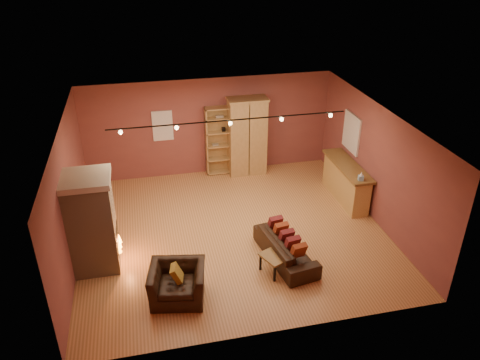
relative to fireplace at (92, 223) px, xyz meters
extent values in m
plane|color=#A96E3C|center=(3.04, 0.60, -1.06)|extent=(7.00, 7.00, 0.00)
plane|color=#55311B|center=(3.04, 0.60, 1.74)|extent=(7.00, 7.00, 0.00)
cube|color=brown|center=(3.04, 3.85, 0.34)|extent=(7.00, 0.02, 2.80)
cube|color=brown|center=(-0.46, 0.60, 0.34)|extent=(0.02, 6.50, 2.80)
cube|color=brown|center=(6.54, 0.60, 0.34)|extent=(0.02, 6.50, 2.80)
cube|color=tan|center=(-0.01, 0.00, -0.06)|extent=(0.90, 0.90, 2.00)
cube|color=beige|center=(-0.01, 0.00, 1.00)|extent=(0.98, 0.98, 0.12)
cube|color=black|center=(0.40, 0.00, -0.46)|extent=(0.10, 0.65, 0.55)
cone|color=orange|center=(0.46, 0.00, -0.58)|extent=(0.10, 0.10, 0.22)
cube|color=white|center=(1.74, 3.83, 0.49)|extent=(0.56, 0.04, 0.86)
cube|color=tan|center=(3.32, 3.83, -0.05)|extent=(0.82, 0.04, 2.02)
cube|color=tan|center=(2.93, 3.69, -0.05)|extent=(0.04, 0.32, 2.02)
cube|color=tan|center=(3.71, 3.69, -0.05)|extent=(0.04, 0.32, 2.02)
cube|color=gray|center=(3.18, 3.69, -0.16)|extent=(0.18, 0.12, 0.05)
cube|color=black|center=(3.43, 3.69, 0.29)|extent=(0.10, 0.10, 0.12)
cube|color=tan|center=(3.32, 3.69, -1.02)|extent=(0.82, 0.32, 0.04)
cube|color=tan|center=(3.32, 3.69, -0.60)|extent=(0.82, 0.32, 0.04)
cube|color=tan|center=(3.32, 3.69, -0.19)|extent=(0.82, 0.32, 0.03)
cube|color=tan|center=(3.32, 3.69, 0.22)|extent=(0.82, 0.32, 0.04)
cube|color=tan|center=(3.32, 3.69, 0.63)|extent=(0.82, 0.32, 0.04)
cube|color=tan|center=(3.32, 3.69, 0.93)|extent=(0.82, 0.32, 0.04)
cube|color=tan|center=(4.08, 3.56, 0.04)|extent=(1.06, 0.58, 2.21)
cube|color=brown|center=(4.08, 3.28, 0.04)|extent=(0.02, 0.01, 2.11)
cube|color=tan|center=(4.08, 3.56, 1.18)|extent=(1.12, 0.64, 0.06)
cube|color=tan|center=(6.24, 1.47, -0.59)|extent=(0.45, 1.97, 0.94)
cube|color=brown|center=(6.24, 1.47, -0.09)|extent=(0.57, 2.09, 0.06)
cube|color=#82B0D0|center=(6.19, 0.62, -0.01)|extent=(0.14, 0.14, 0.11)
cone|color=white|center=(6.19, 0.62, 0.10)|extent=(0.08, 0.08, 0.10)
cube|color=white|center=(6.51, 2.00, 0.59)|extent=(0.05, 0.90, 1.00)
imported|color=black|center=(3.93, -0.67, -0.70)|extent=(0.83, 1.92, 0.73)
cube|color=#933A1D|center=(4.02, -1.22, -0.47)|extent=(0.33, 0.27, 0.36)
cube|color=maroon|center=(3.97, -0.94, -0.47)|extent=(0.33, 0.27, 0.36)
cube|color=maroon|center=(3.93, -0.67, -0.47)|extent=(0.33, 0.27, 0.36)
cube|color=#933A1D|center=(3.89, -0.40, -0.47)|extent=(0.33, 0.27, 0.36)
cube|color=maroon|center=(3.84, -0.13, -0.47)|extent=(0.33, 0.27, 0.36)
imported|color=black|center=(1.54, -1.38, -0.60)|extent=(1.16, 0.86, 0.92)
cube|color=#A7812B|center=(1.54, -1.38, -0.49)|extent=(0.29, 0.34, 0.34)
cube|color=brown|center=(3.61, -1.04, -0.67)|extent=(0.72, 0.72, 0.05)
cube|color=black|center=(3.38, -1.26, -0.88)|extent=(0.05, 0.05, 0.36)
cube|color=black|center=(3.84, -1.26, -0.88)|extent=(0.05, 0.05, 0.36)
cube|color=black|center=(3.38, -0.81, -0.88)|extent=(0.05, 0.05, 0.36)
cube|color=black|center=(3.84, -0.81, -0.88)|extent=(0.05, 0.05, 0.36)
cylinder|color=black|center=(3.04, 0.80, 1.66)|extent=(5.20, 0.03, 0.03)
sphere|color=#FFD88C|center=(0.74, 0.80, 1.59)|extent=(0.09, 0.09, 0.09)
sphere|color=#FFD88C|center=(1.89, 0.80, 1.59)|extent=(0.09, 0.09, 0.09)
sphere|color=#FFD88C|center=(3.04, 0.80, 1.59)|extent=(0.09, 0.09, 0.09)
sphere|color=#FFD88C|center=(4.19, 0.80, 1.59)|extent=(0.09, 0.09, 0.09)
sphere|color=#FFD88C|center=(5.34, 0.80, 1.59)|extent=(0.09, 0.09, 0.09)
camera|label=1|loc=(1.19, -8.44, 5.21)|focal=35.00mm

